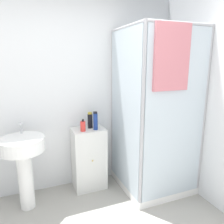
{
  "coord_description": "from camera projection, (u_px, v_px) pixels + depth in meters",
  "views": [
    {
      "loc": [
        -0.29,
        -1.11,
        1.68
      ],
      "look_at": [
        0.61,
        1.15,
        1.1
      ],
      "focal_mm": 35.0,
      "sensor_mm": 36.0,
      "label": 1
    }
  ],
  "objects": [
    {
      "name": "soap_dispenser",
      "position": [
        83.0,
        126.0,
        2.71
      ],
      "size": [
        0.06,
        0.07,
        0.16
      ],
      "color": "red",
      "rests_on": "vanity_cabinet"
    },
    {
      "name": "shampoo_bottle_tall_black",
      "position": [
        90.0,
        120.0,
        2.83
      ],
      "size": [
        0.06,
        0.06,
        0.21
      ],
      "color": "black",
      "rests_on": "vanity_cabinet"
    },
    {
      "name": "vanity_cabinet",
      "position": [
        89.0,
        158.0,
        2.91
      ],
      "size": [
        0.42,
        0.35,
        0.82
      ],
      "color": "silver",
      "rests_on": "ground_plane"
    },
    {
      "name": "wall_back",
      "position": [
        51.0,
        96.0,
        2.74
      ],
      "size": [
        6.4,
        0.06,
        2.5
      ],
      "primitive_type": "cube",
      "color": "silver",
      "rests_on": "ground_plane"
    },
    {
      "name": "shampoo_bottle_blue",
      "position": [
        95.0,
        121.0,
        2.75
      ],
      "size": [
        0.06,
        0.06,
        0.24
      ],
      "color": "navy",
      "rests_on": "vanity_cabinet"
    },
    {
      "name": "shower_enclosure",
      "position": [
        152.0,
        146.0,
        2.81
      ],
      "size": [
        0.87,
        0.9,
        2.07
      ],
      "color": "white",
      "rests_on": "ground_plane"
    },
    {
      "name": "sink",
      "position": [
        23.0,
        157.0,
        2.43
      ],
      "size": [
        0.49,
        0.49,
        0.99
      ],
      "color": "white",
      "rests_on": "ground_plane"
    }
  ]
}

